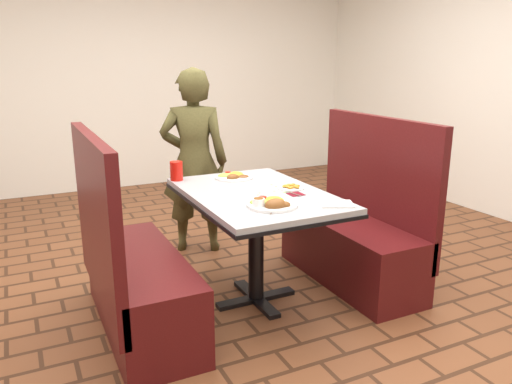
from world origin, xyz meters
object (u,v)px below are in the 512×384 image
(dining_table, at_px, (256,207))
(booth_bench_right, at_px, (356,236))
(plantain_plate, at_px, (291,187))
(booth_bench_left, at_px, (133,277))
(red_tumbler, at_px, (176,171))
(near_dinner_plate, at_px, (272,201))
(diner_person, at_px, (194,162))
(far_dinner_plate, at_px, (234,175))

(dining_table, xyz_separation_m, booth_bench_right, (0.80, 0.00, -0.32))
(booth_bench_right, relative_size, plantain_plate, 7.05)
(booth_bench_left, distance_m, red_tumbler, 0.84)
(plantain_plate, relative_size, red_tumbler, 1.31)
(dining_table, height_order, booth_bench_left, booth_bench_left)
(plantain_plate, xyz_separation_m, red_tumbler, (-0.59, 0.55, 0.05))
(red_tumbler, bearing_deg, booth_bench_right, -24.50)
(booth_bench_left, bearing_deg, dining_table, 0.00)
(booth_bench_left, height_order, plantain_plate, booth_bench_left)
(near_dinner_plate, relative_size, plantain_plate, 1.71)
(red_tumbler, bearing_deg, diner_person, 60.00)
(booth_bench_right, distance_m, red_tumbler, 1.35)
(diner_person, relative_size, plantain_plate, 8.81)
(near_dinner_plate, bearing_deg, red_tumbler, 108.83)
(booth_bench_right, relative_size, red_tumbler, 9.21)
(booth_bench_left, bearing_deg, diner_person, 54.62)
(dining_table, xyz_separation_m, diner_person, (-0.03, 1.08, 0.10))
(near_dinner_plate, height_order, plantain_plate, near_dinner_plate)
(booth_bench_right, distance_m, diner_person, 1.42)
(booth_bench_left, bearing_deg, near_dinner_plate, -24.00)
(far_dinner_plate, height_order, red_tumbler, red_tumbler)
(diner_person, relative_size, far_dinner_plate, 5.71)
(dining_table, relative_size, diner_person, 0.81)
(far_dinner_plate, distance_m, red_tumbler, 0.40)
(booth_bench_right, height_order, plantain_plate, booth_bench_right)
(dining_table, bearing_deg, red_tumbler, 123.90)
(booth_bench_left, height_order, booth_bench_right, same)
(diner_person, distance_m, red_tumbler, 0.64)
(dining_table, xyz_separation_m, far_dinner_plate, (0.02, 0.40, 0.12))
(booth_bench_left, distance_m, near_dinner_plate, 0.92)
(plantain_plate, height_order, red_tumbler, red_tumbler)
(diner_person, height_order, near_dinner_plate, diner_person)
(plantain_plate, distance_m, red_tumbler, 0.81)
(dining_table, distance_m, diner_person, 1.08)
(booth_bench_left, xyz_separation_m, far_dinner_plate, (0.82, 0.40, 0.44))
(near_dinner_plate, height_order, red_tumbler, red_tumbler)
(plantain_plate, bearing_deg, dining_table, 173.36)
(booth_bench_right, xyz_separation_m, far_dinner_plate, (-0.78, 0.40, 0.44))
(booth_bench_right, xyz_separation_m, near_dinner_plate, (-0.86, -0.33, 0.45))
(red_tumbler, bearing_deg, booth_bench_left, -130.37)
(far_dinner_plate, xyz_separation_m, plantain_plate, (0.21, -0.43, -0.01))
(dining_table, bearing_deg, diner_person, 91.79)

